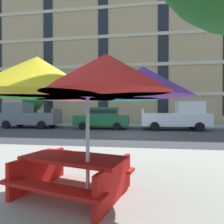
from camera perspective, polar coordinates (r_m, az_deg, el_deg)
name	(u,v)px	position (r m, az deg, el deg)	size (l,w,h in m)	color
ground_plane	(127,135)	(12.10, 4.32, -6.85)	(120.00, 120.00, 0.00)	#38383A
sidewalk_near_patio	(87,206)	(3.44, -7.29, -25.77)	(56.00, 9.00, 0.12)	#9E998E
sidewalk_far	(131,125)	(18.84, 5.76, -3.95)	(56.00, 3.60, 0.12)	gray
apartment_building	(134,63)	(27.72, 6.55, 14.08)	(38.48, 12.08, 16.00)	tan
pickup_gray	(28,116)	(18.46, -23.59, -1.10)	(5.10, 2.12, 2.20)	slate
sedan_green	(102,117)	(15.98, -2.85, -1.58)	(4.40, 1.98, 1.78)	#195933
pickup_white	(178,117)	(15.94, 18.78, -1.35)	(5.10, 2.12, 2.20)	silver
street_tree_left	(33,101)	(21.32, -22.14, 3.11)	(2.02, 2.02, 3.48)	brown
patio_umbrella	(88,82)	(3.11, -7.21, 8.65)	(3.23, 3.00, 2.32)	silver
picnic_table	(74,172)	(3.63, -11.19, -17.02)	(2.12, 1.92, 0.77)	red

